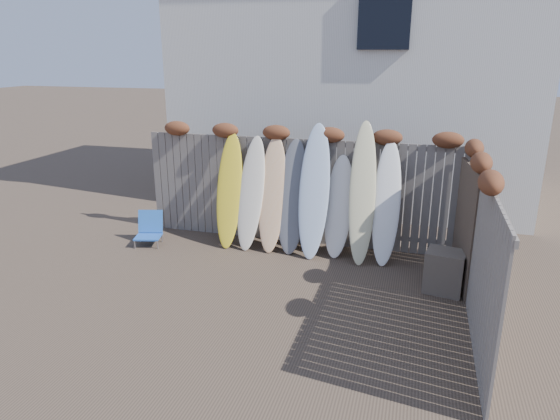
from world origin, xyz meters
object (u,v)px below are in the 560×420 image
(beach_chair, at_px, (149,229))
(wooden_crate, at_px, (445,271))
(lattice_panel, at_px, (465,227))
(surfboard_0, at_px, (229,191))

(beach_chair, bearing_deg, wooden_crate, -6.15)
(beach_chair, distance_m, lattice_panel, 5.64)
(beach_chair, relative_size, wooden_crate, 0.95)
(surfboard_0, bearing_deg, wooden_crate, -18.44)
(beach_chair, distance_m, surfboard_0, 1.72)
(wooden_crate, xyz_separation_m, surfboard_0, (-3.87, 1.01, 0.71))
(beach_chair, bearing_deg, lattice_panel, -2.95)
(beach_chair, relative_size, surfboard_0, 0.29)
(lattice_panel, bearing_deg, surfboard_0, 163.27)
(wooden_crate, bearing_deg, surfboard_0, 165.34)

